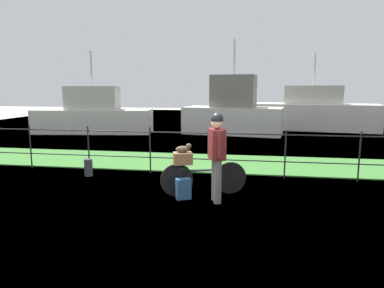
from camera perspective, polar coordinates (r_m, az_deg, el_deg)
name	(u,v)px	position (r m, az deg, el deg)	size (l,w,h in m)	color
ground_plane	(160,204)	(6.56, -5.30, -9.72)	(60.00, 60.00, 0.00)	#B2ADA3
grass_strip	(192,162)	(9.97, -0.06, -2.99)	(27.00, 2.40, 0.03)	#38702D
harbor_water	(218,129)	(18.19, 4.25, 2.50)	(30.00, 30.00, 0.00)	#426684
iron_fence	(182,148)	(8.50, -1.60, -0.64)	(18.04, 0.04, 1.16)	black
bicycle_main	(203,178)	(6.95, 1.80, -5.62)	(1.66, 0.60, 0.65)	black
wooden_crate	(183,158)	(6.79, -1.54, -2.35)	(0.36, 0.27, 0.23)	brown
terrier_dog	(184,149)	(6.76, -1.33, -0.76)	(0.32, 0.22, 0.18)	#4C3D2D
cyclist_person	(217,149)	(6.42, 4.10, -0.88)	(0.37, 0.52, 1.68)	slate
backpack_on_paving	(183,189)	(6.75, -1.46, -7.36)	(0.28, 0.18, 0.40)	#28517A
mooring_bollard	(88,167)	(8.83, -16.65, -3.72)	(0.20, 0.20, 0.41)	#38383D
moored_boat_near	(312,113)	(18.76, 19.13, 4.85)	(6.47, 2.76, 3.83)	silver
moored_boat_mid	(93,116)	(17.18, -15.91, 4.50)	(5.63, 2.35, 3.80)	silver
moored_boat_far	(233,113)	(16.29, 6.78, 5.15)	(4.71, 2.54, 4.31)	silver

